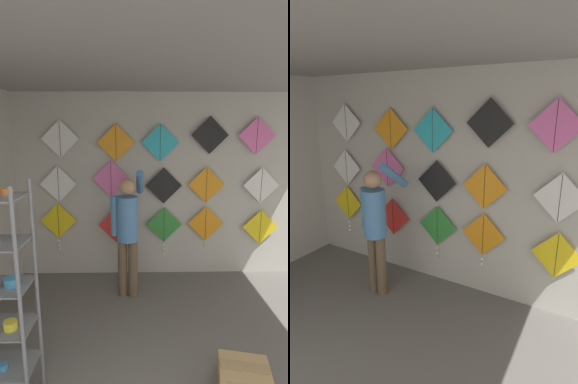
% 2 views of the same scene
% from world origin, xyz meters
% --- Properties ---
extents(back_panel, '(5.19, 0.06, 2.80)m').
position_xyz_m(back_panel, '(0.00, 3.65, 1.40)').
color(back_panel, '#BCB7AD').
rests_on(back_panel, ground).
extents(ceiling_slab, '(5.19, 4.42, 0.04)m').
position_xyz_m(ceiling_slab, '(0.00, 1.81, 2.82)').
color(ceiling_slab, gray).
extents(shopkeeper, '(0.44, 0.59, 1.75)m').
position_xyz_m(shopkeeper, '(-0.49, 2.95, 0.98)').
color(shopkeeper, brown).
rests_on(shopkeeper, ground).
extents(kite_0, '(0.55, 0.04, 0.76)m').
position_xyz_m(kite_0, '(-1.57, 3.56, 0.85)').
color(kite_0, yellow).
extents(kite_1, '(0.55, 0.01, 0.55)m').
position_xyz_m(kite_1, '(-0.69, 3.56, 0.82)').
color(kite_1, red).
extents(kite_2, '(0.55, 0.04, 0.76)m').
position_xyz_m(kite_2, '(0.05, 3.56, 0.78)').
color(kite_2, '#338C38').
extents(kite_3, '(0.55, 0.04, 0.69)m').
position_xyz_m(kite_3, '(0.70, 3.56, 0.81)').
color(kite_3, orange).
extents(kite_4, '(0.55, 0.01, 0.55)m').
position_xyz_m(kite_4, '(1.56, 3.56, 0.77)').
color(kite_4, yellow).
extents(kite_5, '(0.55, 0.01, 0.55)m').
position_xyz_m(kite_5, '(-1.54, 3.56, 1.46)').
color(kite_5, white).
extents(kite_6, '(0.55, 0.01, 0.55)m').
position_xyz_m(kite_6, '(-0.75, 3.56, 1.54)').
color(kite_6, pink).
extents(kite_7, '(0.55, 0.01, 0.55)m').
position_xyz_m(kite_7, '(0.04, 3.56, 1.43)').
color(kite_7, black).
extents(kite_8, '(0.55, 0.01, 0.55)m').
position_xyz_m(kite_8, '(0.69, 3.56, 1.44)').
color(kite_8, orange).
extents(kite_9, '(0.55, 0.01, 0.55)m').
position_xyz_m(kite_9, '(1.53, 3.56, 1.43)').
color(kite_9, white).
extents(kite_10, '(0.55, 0.01, 0.55)m').
position_xyz_m(kite_10, '(-1.48, 3.56, 2.13)').
color(kite_10, white).
extents(kite_11, '(0.55, 0.01, 0.55)m').
position_xyz_m(kite_11, '(-0.67, 3.56, 2.07)').
color(kite_11, orange).
extents(kite_12, '(0.55, 0.01, 0.55)m').
position_xyz_m(kite_12, '(-0.02, 3.56, 2.07)').
color(kite_12, '#28B2C6').
extents(kite_13, '(0.55, 0.01, 0.55)m').
position_xyz_m(kite_13, '(0.71, 3.56, 2.18)').
color(kite_13, black).
extents(kite_14, '(0.55, 0.01, 0.55)m').
position_xyz_m(kite_14, '(1.41, 3.56, 2.17)').
color(kite_14, pink).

